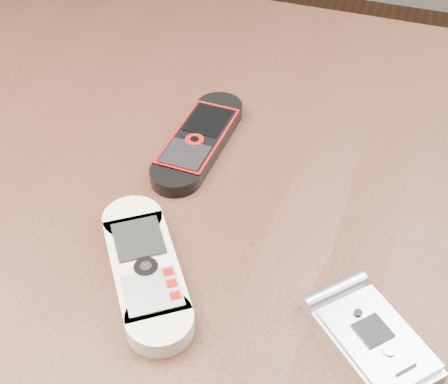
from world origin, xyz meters
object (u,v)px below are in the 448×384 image
(nokia_black_red, at_px, (199,140))
(motorola_razr, at_px, (374,339))
(nokia_white, at_px, (145,268))
(table, at_px, (219,271))

(nokia_black_red, height_order, motorola_razr, same)
(nokia_white, distance_m, nokia_black_red, 0.17)
(nokia_white, relative_size, motorola_razr, 1.48)
(table, bearing_deg, nokia_white, -104.12)
(nokia_white, height_order, nokia_black_red, nokia_white)
(table, distance_m, nokia_black_red, 0.14)
(table, relative_size, motorola_razr, 11.04)
(table, xyz_separation_m, nokia_black_red, (-0.04, 0.07, 0.11))
(table, relative_size, nokia_black_red, 7.40)
(nokia_black_red, bearing_deg, table, -53.51)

